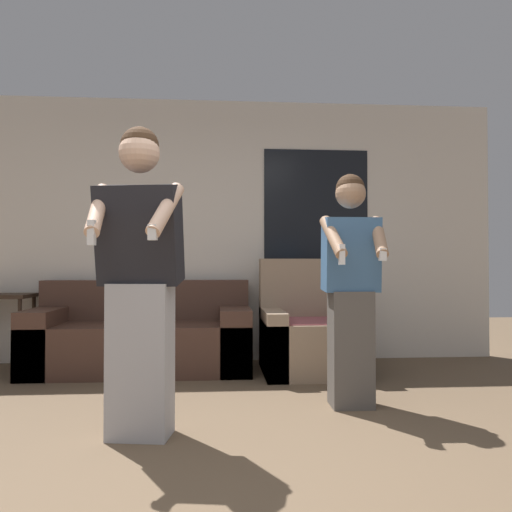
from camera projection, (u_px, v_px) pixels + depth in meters
name	position (u px, v px, depth m)	size (l,w,h in m)	color
ground_plane	(191.00, 501.00, 2.07)	(14.00, 14.00, 0.00)	brown
wall_back	(210.00, 230.00, 5.19)	(6.04, 0.07, 2.70)	silver
couch	(142.00, 338.00, 4.66)	(2.01, 0.85, 0.83)	#472D23
armchair	(309.00, 335.00, 4.59)	(0.87, 0.87, 1.04)	#937A60
side_table	(5.00, 307.00, 4.76)	(0.49, 0.43, 0.86)	#332319
person_left	(140.00, 279.00, 2.84)	(0.52, 0.54, 1.77)	#B2B2B7
person_right	(351.00, 287.00, 3.47)	(0.45, 0.47, 1.62)	#56514C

